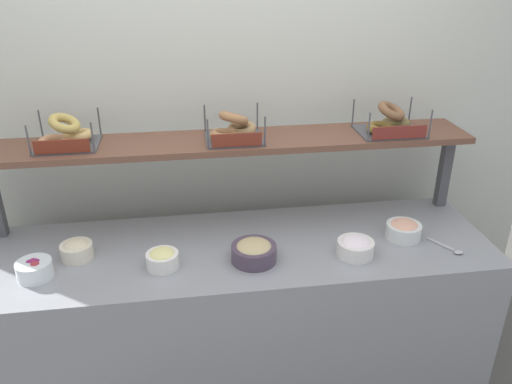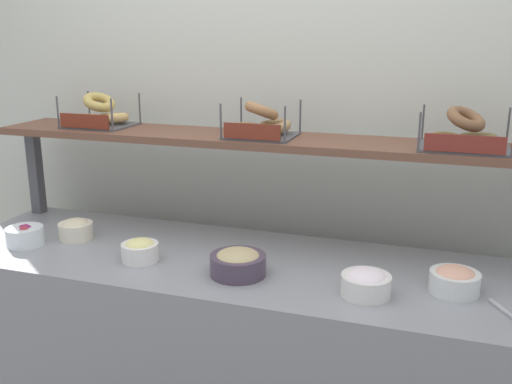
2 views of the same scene
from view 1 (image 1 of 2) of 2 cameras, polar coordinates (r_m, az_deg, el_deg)
ground_plane at (r=2.91m, az=-1.60°, el=-20.47°), size 8.00×8.00×0.00m
back_wall at (r=2.73m, az=-3.32°, el=6.29°), size 3.54×0.06×2.40m
deli_counter at (r=2.63m, az=-1.72°, el=-14.00°), size 2.34×0.70×0.85m
shelf_riser_right at (r=2.84m, az=20.24°, el=2.30°), size 0.05×0.05×0.40m
upper_shelf at (r=2.44m, az=-2.74°, el=5.60°), size 2.30×0.32×0.03m
bowl_hummus at (r=2.25m, az=-0.24°, el=-6.61°), size 0.20×0.20×0.09m
bowl_cream_cheese at (r=2.34m, az=11.00°, el=-5.98°), size 0.16×0.16×0.09m
bowl_egg_salad at (r=2.25m, az=-10.36°, el=-7.29°), size 0.14×0.14×0.09m
bowl_beet_salad at (r=2.34m, az=-23.41°, el=-7.86°), size 0.15×0.15×0.09m
bowl_lox_spread at (r=2.52m, az=16.10°, el=-4.01°), size 0.16×0.16×0.09m
bowl_potato_salad at (r=2.41m, az=-19.32°, el=-6.04°), size 0.14×0.14×0.09m
serving_spoon_near_plate at (r=2.51m, az=20.82°, el=-5.91°), size 0.11×0.16×0.01m
bagel_basket_sesame at (r=2.48m, az=-20.37°, el=5.86°), size 0.28×0.26×0.15m
bagel_basket_everything at (r=2.41m, az=-2.51°, el=6.93°), size 0.29×0.27×0.15m
bagel_basket_cinnamon_raisin at (r=2.59m, az=14.66°, el=7.39°), size 0.31×0.26×0.16m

